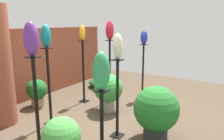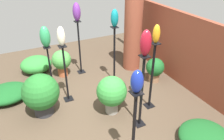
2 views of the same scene
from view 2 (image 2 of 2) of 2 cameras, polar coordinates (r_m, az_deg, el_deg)
The scene contains 24 objects.
ground_plane at distance 4.90m, azimuth -3.89°, elevation -9.80°, with size 8.00×8.00×0.00m, color #4C3D2D.
brick_wall_back at distance 5.60m, azimuth 18.65°, elevation 4.64°, with size 5.60×0.12×1.78m, color brown.
brick_pillar at distance 6.04m, azimuth 5.48°, elevation 10.23°, with size 0.48×0.48×2.25m, color brown.
pedestal_amber at distance 4.62m, azimuth 10.32°, elevation -2.35°, with size 0.20×0.20×1.50m.
pedestal_cobalt at distance 3.45m, azimuth 5.67°, elevation -15.95°, with size 0.20×0.20×1.38m.
pedestal_jade at distance 5.58m, azimuth -15.86°, elevation 0.32°, with size 0.20×0.20×1.06m.
pedestal_teal at distance 5.48m, azimuth 0.62°, elevation 3.31°, with size 0.20×0.20×1.47m.
pedestal_ruby at distance 4.10m, azimuth 7.69°, elevation -6.57°, with size 0.20×0.20×1.51m.
pedestal_violet at distance 5.96m, azimuth -8.45°, elevation 5.19°, with size 0.20×0.20×1.48m.
pedestal_ivory at distance 4.90m, azimuth -11.95°, elevation -1.66°, with size 0.20×0.20×1.34m.
art_vase_amber at distance 4.19m, azimuth 11.52°, elevation 9.25°, with size 0.14×0.14×0.36m, color orange.
art_vase_cobalt at distance 2.88m, azimuth 6.55°, elevation -2.99°, with size 0.17×0.18×0.34m, color #192D9E.
art_vase_jade at distance 5.25m, azimuth -17.08°, elevation 8.28°, with size 0.22×0.23×0.50m, color #2D9356.
art_vase_teal at distance 5.12m, azimuth 0.68°, elevation 13.41°, with size 0.18×0.18×0.42m, color #0F727A.
art_vase_ruby at distance 3.60m, azimuth 8.78°, elevation 6.97°, with size 0.18×0.19×0.45m, color maroon.
art_vase_violet at distance 5.62m, azimuth -9.23°, elevation 14.76°, with size 0.20×0.20×0.46m, color #6B2D8C.
art_vase_ivory at distance 4.50m, azimuth -13.16°, elevation 8.56°, with size 0.16×0.16×0.41m, color beige.
potted_plant_near_pillar at distance 5.99m, azimuth -13.03°, elevation 2.27°, with size 0.51×0.51×0.73m.
potted_plant_back_center at distance 4.49m, azimuth -0.08°, elevation -5.86°, with size 0.63×0.63×0.84m.
potted_plant_mid_right at distance 5.73m, azimuth 11.15°, elevation 0.41°, with size 0.47×0.47×0.65m.
potted_plant_front_right at distance 4.68m, azimuth -18.04°, elevation -5.80°, with size 0.75×0.75×0.92m.
foliage_bed_east at distance 4.39m, azimuth 22.99°, elevation -15.70°, with size 0.88×0.93×0.29m, color #195923.
foliage_bed_west at distance 5.60m, azimuth -25.66°, elevation -5.50°, with size 0.85×1.00×0.32m, color #195923.
foliage_bed_center at distance 6.50m, azimuth -19.20°, elevation 1.40°, with size 0.79×0.85×0.44m, color #338C38.
Camera 2 is at (3.55, -1.38, 3.08)m, focal length 35.00 mm.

